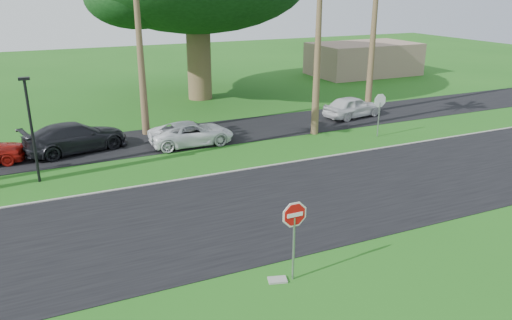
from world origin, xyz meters
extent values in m
plane|color=#1D5816|center=(0.00, 0.00, 0.00)|extent=(120.00, 120.00, 0.00)
cube|color=black|center=(0.00, 2.00, 0.01)|extent=(120.00, 8.00, 0.02)
cube|color=black|center=(0.00, 12.50, 0.01)|extent=(120.00, 5.00, 0.02)
cube|color=gray|center=(0.00, 6.05, 0.03)|extent=(120.00, 0.12, 0.06)
cylinder|color=gray|center=(0.50, -3.00, 1.00)|extent=(0.07, 0.07, 2.00)
cylinder|color=white|center=(0.50, -3.00, 2.10)|extent=(1.05, 0.02, 1.05)
cylinder|color=red|center=(0.50, -3.00, 2.10)|extent=(0.90, 0.02, 0.90)
cube|color=white|center=(0.50, -3.00, 2.10)|extent=(0.50, 0.02, 0.12)
cylinder|color=gray|center=(12.00, 8.00, 1.00)|extent=(0.07, 0.07, 2.00)
cylinder|color=white|center=(12.00, 8.00, 2.10)|extent=(1.05, 0.02, 1.05)
cylinder|color=red|center=(12.00, 8.00, 2.10)|extent=(0.90, 0.02, 0.90)
cube|color=white|center=(12.00, 8.00, 2.10)|extent=(0.50, 0.02, 0.12)
cone|color=brown|center=(0.00, 14.00, 4.75)|extent=(0.44, 0.44, 9.50)
cone|color=brown|center=(9.00, 10.00, 4.25)|extent=(0.44, 0.44, 8.50)
cone|color=brown|center=(15.00, 13.00, 6.00)|extent=(0.44, 0.44, 12.00)
cylinder|color=brown|center=(6.00, 22.00, 3.00)|extent=(1.80, 1.80, 6.00)
cylinder|color=black|center=(-6.00, 8.50, 2.25)|extent=(0.12, 0.12, 4.50)
cube|color=black|center=(-6.00, 8.50, 4.58)|extent=(0.45, 0.25, 0.12)
cube|color=gray|center=(24.00, 26.00, 1.50)|extent=(10.00, 6.00, 3.00)
imported|color=black|center=(-4.03, 12.30, 0.76)|extent=(5.60, 3.31, 1.52)
imported|color=white|center=(1.80, 10.89, 0.63)|extent=(4.58, 2.15, 1.27)
imported|color=silver|center=(13.22, 12.28, 0.70)|extent=(4.33, 2.30, 1.40)
cube|color=gray|center=(0.04, -2.91, 0.03)|extent=(0.63, 0.49, 0.06)
camera|label=1|loc=(-5.79, -14.17, 8.21)|focal=35.00mm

